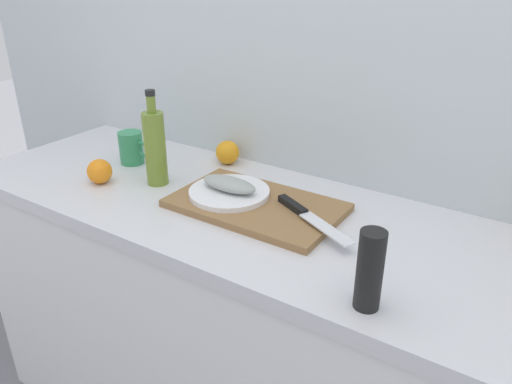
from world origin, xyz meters
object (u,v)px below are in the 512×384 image
at_px(white_plate, 229,192).
at_px(coffee_mug_1, 132,148).
at_px(olive_oil_bottle, 155,147).
at_px(chef_knife, 304,213).
at_px(cutting_board, 256,205).
at_px(fish_fillet, 229,184).
at_px(orange_0, 227,152).
at_px(pepper_mill, 370,270).

height_order(white_plate, coffee_mug_1, coffee_mug_1).
height_order(olive_oil_bottle, coffee_mug_1, olive_oil_bottle).
height_order(chef_knife, olive_oil_bottle, olive_oil_bottle).
relative_size(cutting_board, fish_fillet, 2.69).
height_order(cutting_board, olive_oil_bottle, olive_oil_bottle).
xyz_separation_m(cutting_board, olive_oil_bottle, (-0.34, -0.02, 0.11)).
bearing_deg(orange_0, cutting_board, -40.72).
height_order(chef_knife, orange_0, orange_0).
bearing_deg(orange_0, pepper_mill, -34.23).
xyz_separation_m(orange_0, pepper_mill, (0.67, -0.46, 0.05)).
xyz_separation_m(chef_knife, coffee_mug_1, (-0.68, 0.06, 0.02)).
height_order(orange_0, pepper_mill, pepper_mill).
bearing_deg(white_plate, cutting_board, 2.06).
distance_m(cutting_board, white_plate, 0.09).
distance_m(chef_knife, orange_0, 0.47).
bearing_deg(white_plate, coffee_mug_1, 172.53).
relative_size(orange_0, pepper_mill, 0.47).
xyz_separation_m(olive_oil_bottle, coffee_mug_1, (-0.18, 0.08, -0.06)).
bearing_deg(cutting_board, fish_fillet, -177.94).
distance_m(white_plate, chef_knife, 0.24).
bearing_deg(olive_oil_bottle, cutting_board, 3.59).
bearing_deg(olive_oil_bottle, chef_knife, 2.30).
bearing_deg(olive_oil_bottle, white_plate, 4.12).
relative_size(fish_fillet, orange_0, 2.17).
xyz_separation_m(cutting_board, white_plate, (-0.09, -0.00, 0.02)).
relative_size(coffee_mug_1, orange_0, 1.51).
bearing_deg(fish_fillet, cutting_board, 2.06).
bearing_deg(white_plate, olive_oil_bottle, -175.88).
relative_size(olive_oil_bottle, orange_0, 3.65).
bearing_deg(chef_knife, orange_0, 177.41).
xyz_separation_m(fish_fillet, orange_0, (-0.17, 0.23, -0.01)).
relative_size(coffee_mug_1, pepper_mill, 0.70).
bearing_deg(olive_oil_bottle, orange_0, 71.37).
height_order(cutting_board, orange_0, orange_0).
xyz_separation_m(cutting_board, fish_fillet, (-0.09, -0.00, 0.04)).
bearing_deg(orange_0, fish_fillet, -52.76).
xyz_separation_m(fish_fillet, coffee_mug_1, (-0.44, 0.06, 0.00)).
height_order(coffee_mug_1, pepper_mill, pepper_mill).
height_order(white_plate, chef_knife, chef_knife).
bearing_deg(chef_knife, fish_fillet, -153.40).
relative_size(cutting_board, chef_knife, 1.68).
height_order(olive_oil_bottle, pepper_mill, olive_oil_bottle).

